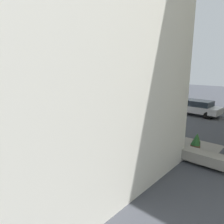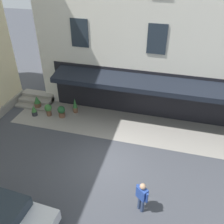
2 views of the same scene
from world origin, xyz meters
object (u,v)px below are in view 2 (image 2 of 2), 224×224
Objects in this scene: potted_plant_entrance_right at (34,111)px; potted_plant_entrance_left at (37,102)px; walking_pedestrian_in_blue at (142,195)px; potted_plant_by_steps at (61,111)px; potted_plant_mid_terrace at (75,106)px; potted_plant_under_sign at (48,109)px.

potted_plant_entrance_right is 0.91m from potted_plant_entrance_left.
walking_pedestrian_in_blue is at bearing 143.59° from potted_plant_entrance_left.
potted_plant_entrance_left is 2.16m from potted_plant_by_steps.
potted_plant_mid_terrace is (-0.67, -0.77, 0.09)m from potted_plant_by_steps.
potted_plant_entrance_right is 2.76m from potted_plant_mid_terrace.
walking_pedestrian_in_blue is at bearing 138.14° from potted_plant_by_steps.
potted_plant_under_sign is at bearing 152.21° from potted_plant_entrance_left.
potted_plant_entrance_right is at bearing -33.07° from walking_pedestrian_in_blue.
walking_pedestrian_in_blue is 10.43m from potted_plant_entrance_left.
potted_plant_entrance_left is 1.20× the size of potted_plant_by_steps.
potted_plant_by_steps is at bearing -41.86° from walking_pedestrian_in_blue.
potted_plant_under_sign reaches higher than potted_plant_by_steps.
walking_pedestrian_in_blue is 2.00× the size of potted_plant_by_steps.
potted_plant_under_sign is at bearing 27.95° from potted_plant_mid_terrace.
walking_pedestrian_in_blue reaches higher than potted_plant_mid_terrace.
potted_plant_under_sign is at bearing -164.90° from potted_plant_entrance_right.
potted_plant_by_steps is at bearing 165.32° from potted_plant_entrance_left.
walking_pedestrian_in_blue is 8.53m from potted_plant_mid_terrace.
potted_plant_entrance_left is 1.16× the size of potted_plant_under_sign.
potted_plant_by_steps is at bearing 49.09° from potted_plant_mid_terrace.
potted_plant_mid_terrace is (-2.53, -1.10, 0.15)m from potted_plant_entrance_right.
potted_plant_entrance_left reaches higher than potted_plant_entrance_right.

